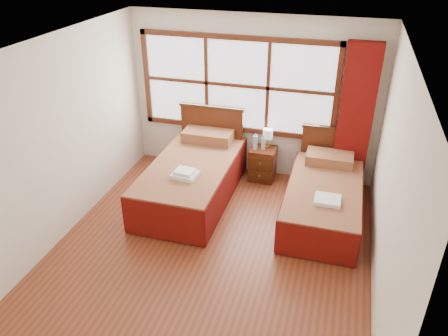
# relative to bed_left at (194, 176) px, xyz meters

# --- Properties ---
(floor) EXTENTS (4.50, 4.50, 0.00)m
(floor) POSITION_rel_bed_left_xyz_m (0.65, -1.20, -0.35)
(floor) COLOR brown
(floor) RESTS_ON ground
(ceiling) EXTENTS (4.50, 4.50, 0.00)m
(ceiling) POSITION_rel_bed_left_xyz_m (0.65, -1.20, 2.25)
(ceiling) COLOR white
(ceiling) RESTS_ON wall_back
(wall_back) EXTENTS (4.00, 0.00, 4.00)m
(wall_back) POSITION_rel_bed_left_xyz_m (0.65, 1.05, 0.95)
(wall_back) COLOR silver
(wall_back) RESTS_ON floor
(wall_left) EXTENTS (0.00, 4.50, 4.50)m
(wall_left) POSITION_rel_bed_left_xyz_m (-1.35, -1.20, 0.95)
(wall_left) COLOR silver
(wall_left) RESTS_ON floor
(wall_right) EXTENTS (0.00, 4.50, 4.50)m
(wall_right) POSITION_rel_bed_left_xyz_m (2.65, -1.20, 0.95)
(wall_right) COLOR silver
(wall_right) RESTS_ON floor
(window) EXTENTS (3.16, 0.06, 1.56)m
(window) POSITION_rel_bed_left_xyz_m (0.40, 1.02, 1.15)
(window) COLOR white
(window) RESTS_ON wall_back
(curtain) EXTENTS (0.50, 0.16, 2.30)m
(curtain) POSITION_rel_bed_left_xyz_m (2.25, 0.91, 0.82)
(curtain) COLOR maroon
(curtain) RESTS_ON wall_back
(bed_left) EXTENTS (1.17, 2.27, 1.14)m
(bed_left) POSITION_rel_bed_left_xyz_m (0.00, 0.00, 0.00)
(bed_left) COLOR #40230D
(bed_left) RESTS_ON floor
(bed_right) EXTENTS (1.03, 2.05, 1.00)m
(bed_right) POSITION_rel_bed_left_xyz_m (1.96, 0.00, -0.04)
(bed_right) COLOR #40230D
(bed_right) RESTS_ON floor
(nightstand) EXTENTS (0.41, 0.41, 0.55)m
(nightstand) POSITION_rel_bed_left_xyz_m (0.91, 0.80, -0.07)
(nightstand) COLOR #502211
(nightstand) RESTS_ON floor
(towels_left) EXTENTS (0.36, 0.32, 0.10)m
(towels_left) POSITION_rel_bed_left_xyz_m (0.05, -0.48, 0.31)
(towels_left) COLOR white
(towels_left) RESTS_ON bed_left
(towels_right) EXTENTS (0.34, 0.30, 0.05)m
(towels_right) POSITION_rel_bed_left_xyz_m (2.02, -0.46, 0.21)
(towels_right) COLOR white
(towels_right) RESTS_ON bed_right
(lamp) EXTENTS (0.16, 0.16, 0.31)m
(lamp) POSITION_rel_bed_left_xyz_m (0.96, 0.90, 0.42)
(lamp) COLOR gold
(lamp) RESTS_ON nightstand
(bottle_near) EXTENTS (0.07, 0.07, 0.26)m
(bottle_near) POSITION_rel_bed_left_xyz_m (0.78, 0.76, 0.32)
(bottle_near) COLOR #A6C0D5
(bottle_near) RESTS_ON nightstand
(bottle_far) EXTENTS (0.06, 0.06, 0.23)m
(bottle_far) POSITION_rel_bed_left_xyz_m (0.91, 0.79, 0.31)
(bottle_far) COLOR #A6C0D5
(bottle_far) RESTS_ON nightstand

